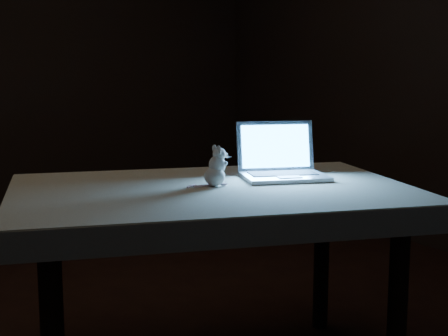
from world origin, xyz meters
TOP-DOWN VIEW (x-y plane):
  - table at (0.27, -0.49)m, footprint 1.45×1.15m
  - tablecloth at (0.36, -0.48)m, footprint 1.52×1.19m
  - laptop at (0.58, -0.49)m, footprint 0.37×0.35m
  - plush_mouse at (0.28, -0.48)m, footprint 0.11×0.11m

SIDE VIEW (x-z plane):
  - table at x=0.27m, z-range 0.00..0.68m
  - tablecloth at x=0.36m, z-range 0.60..0.69m
  - plush_mouse at x=0.28m, z-range 0.69..0.83m
  - laptop at x=0.58m, z-range 0.69..0.89m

